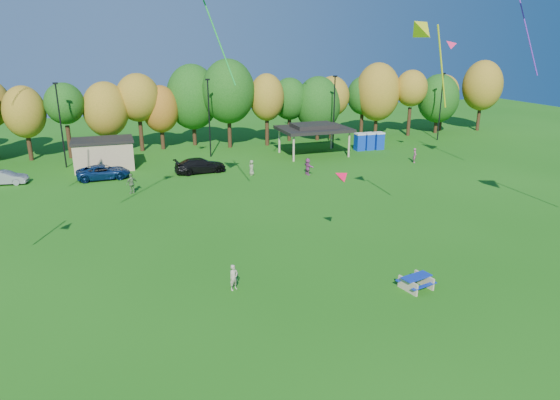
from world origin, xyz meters
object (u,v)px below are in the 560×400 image
object	(u,v)px
porta_potties	(369,141)
car_b	(5,178)
kite_flyer	(234,277)
car_c	(103,172)
car_d	(200,165)
picnic_table	(416,281)

from	to	relation	value
porta_potties	car_b	bearing A→B (deg)	-176.22
kite_flyer	car_c	world-z (taller)	kite_flyer
porta_potties	car_d	bearing A→B (deg)	-168.87
kite_flyer	porta_potties	bearing A→B (deg)	24.36
car_c	porta_potties	bearing A→B (deg)	-85.25
car_d	porta_potties	bearing A→B (deg)	-83.02
picnic_table	car_b	xyz separation A→B (m)	(-25.28, 31.18, 0.22)
car_c	kite_flyer	bearing A→B (deg)	-168.08
porta_potties	car_d	world-z (taller)	porta_potties
kite_flyer	car_c	size ratio (longest dim) A/B	0.29
picnic_table	car_d	distance (m)	30.24
kite_flyer	car_d	distance (m)	26.44
picnic_table	car_d	size ratio (longest dim) A/B	0.38
kite_flyer	car_d	world-z (taller)	car_d
kite_flyer	car_b	distance (m)	32.03
kite_flyer	car_b	bearing A→B (deg)	93.06
picnic_table	porta_potties	bearing A→B (deg)	52.92
picnic_table	kite_flyer	bearing A→B (deg)	149.23
picnic_table	car_c	distance (m)	34.27
car_d	car_b	bearing A→B (deg)	80.67
porta_potties	car_b	world-z (taller)	porta_potties
porta_potties	picnic_table	xyz separation A→B (m)	(-15.62, -33.88, -0.65)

